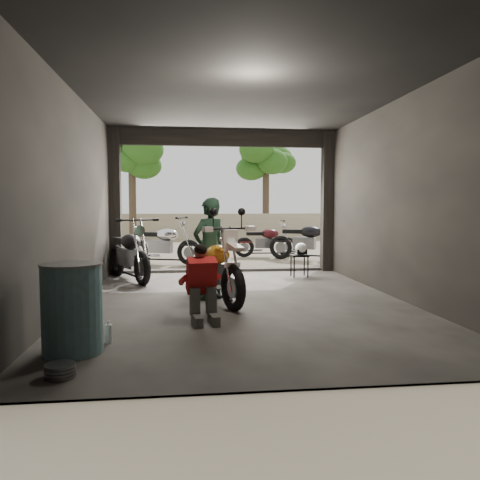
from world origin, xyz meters
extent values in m
plane|color=#7A6D56|center=(0.00, 0.00, 0.00)|extent=(80.00, 80.00, 0.00)
cube|color=#2D2B28|center=(0.00, 0.00, 0.01)|extent=(5.00, 7.00, 0.02)
plane|color=black|center=(0.00, 0.00, 3.20)|extent=(7.00, 7.00, 0.00)
cube|color=black|center=(0.00, -3.50, 1.60)|extent=(5.00, 0.02, 3.20)
cube|color=black|center=(-2.50, 0.00, 1.60)|extent=(0.02, 7.00, 3.20)
cube|color=black|center=(2.50, 0.00, 1.60)|extent=(0.02, 7.00, 3.20)
cube|color=black|center=(-2.38, 3.38, 1.60)|extent=(0.24, 0.24, 3.20)
cube|color=black|center=(2.38, 3.38, 1.60)|extent=(0.24, 0.24, 3.20)
cube|color=black|center=(0.00, 3.42, 3.02)|extent=(5.00, 0.16, 0.36)
cube|color=#2D2B28|center=(0.00, 3.50, 0.04)|extent=(5.00, 0.25, 0.08)
cube|color=gray|center=(0.00, 14.00, 0.60)|extent=(18.00, 0.30, 1.20)
cylinder|color=#382B1E|center=(-3.00, 12.50, 1.79)|extent=(0.30, 0.30, 3.58)
ellipsoid|color=#1E4C14|center=(-3.00, 12.50, 4.03)|extent=(2.20, 2.20, 3.14)
cylinder|color=#382B1E|center=(2.80, 14.00, 1.60)|extent=(0.30, 0.30, 3.20)
ellipsoid|color=#1E4C14|center=(2.80, 14.00, 3.60)|extent=(2.20, 2.20, 2.80)
imported|color=#172E21|center=(-0.49, 0.28, 0.82)|extent=(0.71, 0.65, 1.63)
cube|color=black|center=(1.52, 2.50, 0.47)|extent=(0.35, 0.35, 0.04)
cylinder|color=black|center=(1.37, 2.35, 0.23)|extent=(0.03, 0.03, 0.47)
cylinder|color=black|center=(1.66, 2.35, 0.23)|extent=(0.03, 0.03, 0.47)
cylinder|color=black|center=(1.37, 2.64, 0.23)|extent=(0.03, 0.03, 0.47)
cylinder|color=black|center=(1.66, 2.64, 0.23)|extent=(0.03, 0.03, 0.47)
ellipsoid|color=white|center=(1.55, 2.49, 0.61)|extent=(0.28, 0.29, 0.25)
cylinder|color=#456C74|center=(-2.00, -2.31, 0.46)|extent=(0.73, 0.73, 0.91)
cylinder|color=black|center=(3.41, 3.49, 1.02)|extent=(0.08, 0.08, 2.04)
cylinder|color=white|center=(3.41, 3.47, 1.85)|extent=(0.74, 0.03, 0.74)
camera|label=1|loc=(-0.87, -7.08, 1.48)|focal=35.00mm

